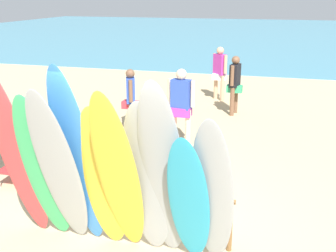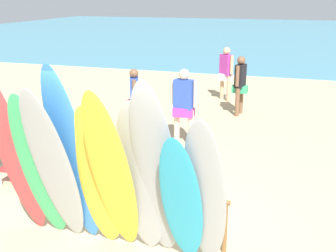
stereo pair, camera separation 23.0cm
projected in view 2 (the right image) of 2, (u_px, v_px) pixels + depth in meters
The scene contains 20 objects.
ground at pixel (250, 71), 18.93m from camera, with size 60.00×60.00×0.00m, color tan.
ocean_water at pixel (279, 34), 36.08m from camera, with size 60.00×40.00×0.02m, color teal.
surfboard_rack at pixel (125, 197), 6.01m from camera, with size 2.95×0.07×0.76m.
surfboard_red_0 at pixel (13, 154), 5.66m from camera, with size 0.54×0.07×2.68m, color #D13D42.
surfboard_green_1 at pixel (40, 169), 5.62m from camera, with size 0.54×0.07×2.33m, color #38B266.
surfboard_grey_2 at pixel (55, 171), 5.43m from camera, with size 0.52×0.07×2.50m, color #999EA3.
surfboard_blue_3 at pixel (73, 160), 5.43m from camera, with size 0.51×0.07×2.68m, color #337AD1.
surfboard_yellow_4 at pixel (98, 180), 5.45m from camera, with size 0.57×0.07×2.18m, color yellow.
surfboard_yellow_5 at pixel (112, 177), 5.20m from camera, with size 0.52×0.08×2.53m, color yellow.
surfboard_grey_6 at pixel (141, 182), 5.27m from camera, with size 0.58×0.07×2.29m, color #999EA3.
surfboard_grey_7 at pixel (156, 176), 5.11m from camera, with size 0.56×0.07×2.59m, color #999EA3.
surfboard_teal_8 at pixel (182, 203), 5.06m from camera, with size 0.49×0.06×2.03m, color #289EC6.
surfboard_grey_9 at pixel (205, 197), 4.99m from camera, with size 0.50×0.08×2.23m, color #999EA3.
beachgoer_by_water at pixel (240, 82), 11.96m from camera, with size 0.43×0.62×1.66m.
beachgoer_photographing at pixel (226, 70), 13.61m from camera, with size 0.51×0.46×1.70m.
beachgoer_midbeach at pixel (134, 96), 10.47m from camera, with size 0.41×0.56×1.58m.
beachgoer_near_rack at pixel (184, 102), 9.54m from camera, with size 0.65×0.30×1.74m.
beach_chair_red at pixel (78, 132), 9.30m from camera, with size 0.56×0.69×0.83m.
beach_chair_blue at pixel (21, 157), 7.92m from camera, with size 0.53×0.76×0.79m.
beach_chair_striped at pixel (16, 131), 9.41m from camera, with size 0.76×0.88×0.79m.
Camera 2 is at (2.22, -5.01, 3.33)m, focal length 45.94 mm.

